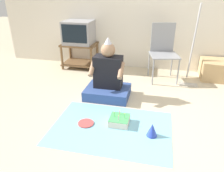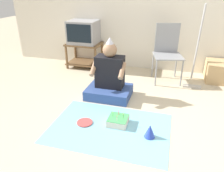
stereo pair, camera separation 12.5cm
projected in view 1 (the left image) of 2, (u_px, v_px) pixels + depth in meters
ground_plane at (161, 141)px, 2.27m from camera, size 16.00×16.00×0.00m
tv_stand at (80, 53)px, 4.18m from camera, size 0.64×0.46×0.47m
tv at (79, 32)px, 4.02m from camera, size 0.52×0.45×0.42m
folding_chair at (163, 49)px, 3.59m from camera, size 0.53×0.52×0.92m
cardboard_box_stack at (216, 70)px, 3.71m from camera, size 0.50×0.47×0.32m
dust_mop at (191, 62)px, 3.43m from camera, size 0.28×0.35×1.25m
person_seated at (108, 79)px, 3.08m from camera, size 0.62×0.48×0.85m
party_cloth at (111, 128)px, 2.47m from camera, size 1.34×0.93×0.01m
birthday_cake at (119, 120)px, 2.53m from camera, size 0.23×0.23×0.15m
party_hat_blue at (152, 130)px, 2.31m from camera, size 0.12×0.12×0.15m
paper_plate at (86, 123)px, 2.54m from camera, size 0.18×0.18×0.01m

